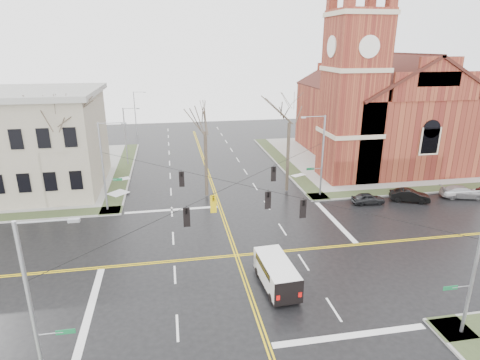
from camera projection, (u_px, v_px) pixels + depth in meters
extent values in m
plane|color=black|center=(237.00, 255.00, 32.48)|extent=(120.00, 120.00, 0.00)
cube|color=gray|center=(373.00, 158.00, 59.96)|extent=(30.00, 30.00, 0.15)
cube|color=#313C21|center=(284.00, 162.00, 57.62)|extent=(2.00, 30.00, 0.02)
cube|color=#313C21|center=(430.00, 189.00, 47.07)|extent=(30.00, 2.00, 0.02)
cube|color=gray|center=(13.00, 177.00, 51.57)|extent=(30.00, 30.00, 0.15)
cube|color=#313C21|center=(123.00, 170.00, 53.86)|extent=(2.00, 30.00, 0.02)
cube|color=gold|center=(235.00, 255.00, 32.46)|extent=(0.12, 100.00, 0.01)
cube|color=gold|center=(238.00, 255.00, 32.50)|extent=(0.12, 100.00, 0.01)
cube|color=gold|center=(237.00, 256.00, 32.37)|extent=(100.00, 0.12, 0.01)
cube|color=gold|center=(236.00, 255.00, 32.59)|extent=(100.00, 0.12, 0.01)
cube|color=silver|center=(350.00, 336.00, 23.53)|extent=(9.50, 0.50, 0.01)
cube|color=silver|center=(172.00, 210.00, 41.43)|extent=(9.50, 0.50, 0.01)
cube|color=silver|center=(91.00, 307.00, 26.06)|extent=(0.50, 9.50, 0.01)
cube|color=silver|center=(334.00, 221.00, 38.91)|extent=(0.50, 9.50, 0.01)
cube|color=maroon|center=(352.00, 99.00, 47.97)|extent=(6.00, 6.00, 20.00)
cube|color=beige|center=(360.00, 14.00, 44.93)|extent=(6.30, 6.30, 0.50)
cylinder|color=silver|center=(369.00, 47.00, 43.21)|extent=(2.40, 0.15, 2.40)
cylinder|color=silver|center=(332.00, 47.00, 45.54)|extent=(0.15, 2.40, 2.40)
cube|color=maroon|center=(379.00, 124.00, 59.48)|extent=(18.00, 24.00, 10.00)
cube|color=maroon|center=(335.00, 156.00, 53.24)|extent=(2.00, 5.00, 4.40)
cube|color=gray|center=(17.00, 144.00, 45.67)|extent=(18.00, 14.00, 11.00)
cylinder|color=gray|center=(322.00, 156.00, 43.64)|extent=(0.20, 0.20, 9.00)
cylinder|color=gray|center=(316.00, 169.00, 43.97)|extent=(1.20, 0.06, 0.06)
cube|color=#0F5B30|center=(310.00, 169.00, 43.86)|extent=(0.90, 0.04, 0.25)
cylinder|color=gray|center=(314.00, 117.00, 42.03)|extent=(2.40, 0.08, 0.08)
cube|color=gray|center=(303.00, 117.00, 41.84)|extent=(0.50, 0.22, 0.15)
cylinder|color=gray|center=(103.00, 167.00, 39.78)|extent=(0.20, 0.20, 9.00)
cylinder|color=gray|center=(111.00, 180.00, 40.32)|extent=(1.20, 0.06, 0.06)
cube|color=#0F5B30|center=(118.00, 179.00, 40.43)|extent=(0.90, 0.04, 0.25)
cylinder|color=gray|center=(111.00, 123.00, 38.57)|extent=(2.40, 0.08, 0.08)
cube|color=gray|center=(124.00, 123.00, 38.79)|extent=(0.50, 0.22, 0.15)
cylinder|color=gray|center=(476.00, 265.00, 22.20)|extent=(0.20, 0.20, 9.00)
cylinder|color=gray|center=(462.00, 287.00, 22.54)|extent=(1.20, 0.06, 0.06)
cube|color=#0F5B30|center=(450.00, 288.00, 22.42)|extent=(0.90, 0.04, 0.25)
cylinder|color=gray|center=(471.00, 192.00, 20.59)|extent=(2.40, 0.08, 0.08)
cube|color=gray|center=(450.00, 194.00, 20.40)|extent=(0.50, 0.22, 0.15)
cylinder|color=gray|center=(31.00, 311.00, 18.34)|extent=(0.20, 0.20, 9.00)
cylinder|color=gray|center=(50.00, 334.00, 18.88)|extent=(1.20, 0.06, 0.06)
cube|color=#0F5B30|center=(66.00, 332.00, 18.99)|extent=(0.90, 0.04, 0.25)
cylinder|color=gray|center=(44.00, 221.00, 17.13)|extent=(2.40, 0.08, 0.08)
cube|color=gray|center=(74.00, 220.00, 17.35)|extent=(0.50, 0.22, 0.15)
cylinder|color=black|center=(236.00, 183.00, 30.49)|extent=(23.02, 23.02, 0.03)
cylinder|color=black|center=(236.00, 183.00, 30.49)|extent=(23.02, 23.02, 0.03)
imported|color=black|center=(187.00, 217.00, 26.34)|extent=(0.21, 0.26, 1.30)
imported|color=black|center=(274.00, 174.00, 35.14)|extent=(0.21, 0.26, 1.30)
imported|color=gold|center=(213.00, 204.00, 28.54)|extent=(0.21, 0.26, 1.30)
imported|color=black|center=(182.00, 179.00, 33.79)|extent=(0.21, 0.26, 1.30)
imported|color=black|center=(303.00, 209.00, 27.68)|extent=(0.21, 0.26, 1.30)
imported|color=black|center=(268.00, 200.00, 29.21)|extent=(0.21, 0.26, 1.30)
cylinder|color=gray|center=(125.00, 137.00, 55.46)|extent=(0.16, 0.16, 8.00)
cylinder|color=gray|center=(130.00, 108.00, 54.37)|extent=(2.00, 0.07, 0.07)
cube|color=gray|center=(138.00, 109.00, 54.56)|extent=(0.45, 0.20, 0.13)
cylinder|color=gray|center=(135.00, 114.00, 74.10)|extent=(0.16, 0.16, 8.00)
cylinder|color=gray|center=(139.00, 92.00, 73.01)|extent=(2.00, 0.07, 0.07)
cube|color=gray|center=(145.00, 92.00, 73.20)|extent=(0.45, 0.20, 0.13)
cube|color=white|center=(277.00, 273.00, 27.91)|extent=(2.23, 5.13, 1.61)
cube|color=white|center=(268.00, 261.00, 29.91)|extent=(1.99, 0.96, 1.14)
cube|color=black|center=(266.00, 252.00, 30.05)|extent=(1.76, 0.22, 0.76)
cube|color=black|center=(276.00, 265.00, 27.92)|extent=(2.16, 3.52, 0.52)
cube|color=#B70C0A|center=(278.00, 298.00, 25.45)|extent=(0.23, 0.08, 0.32)
cube|color=#B70C0A|center=(300.00, 295.00, 25.78)|extent=(0.23, 0.08, 0.32)
cube|color=black|center=(276.00, 283.00, 28.18)|extent=(2.28, 5.18, 0.09)
cylinder|color=black|center=(258.00, 272.00, 29.50)|extent=(0.29, 0.70, 0.68)
cylinder|color=black|center=(280.00, 269.00, 29.89)|extent=(0.29, 0.70, 0.68)
cylinder|color=black|center=(272.00, 298.00, 26.45)|extent=(0.29, 0.70, 0.68)
cylinder|color=black|center=(296.00, 294.00, 26.83)|extent=(0.29, 0.70, 0.68)
imported|color=black|center=(368.00, 198.00, 42.86)|extent=(3.58, 1.60, 1.19)
imported|color=black|center=(410.00, 196.00, 43.47)|extent=(4.35, 2.88, 1.35)
imported|color=#B1B1B3|center=(462.00, 192.00, 44.53)|extent=(4.92, 2.90, 1.34)
cylinder|color=#383024|center=(67.00, 167.00, 41.38)|extent=(0.36, 0.36, 8.14)
cylinder|color=#383024|center=(206.00, 164.00, 43.92)|extent=(0.36, 0.36, 7.24)
cylinder|color=#383024|center=(288.00, 157.00, 45.31)|extent=(0.36, 0.36, 7.92)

